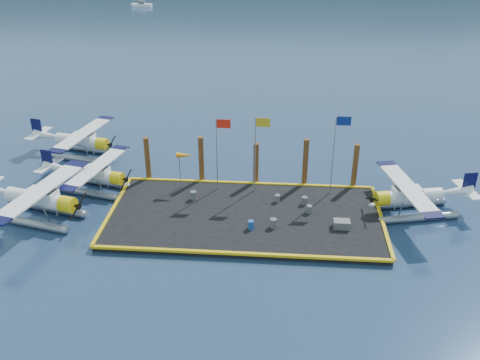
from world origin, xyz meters
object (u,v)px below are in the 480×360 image
object	(u,v)px
drum_4	(309,209)
seaplane_b	(94,176)
crate	(342,224)
piling_1	(201,161)
piling_2	(256,165)
drum_1	(273,223)
seaplane_a	(39,201)
flagpole_red	(219,144)
drum_3	(251,225)
flagpole_yellow	(258,143)
piling_3	(305,164)
seaplane_d	(411,198)
drum_0	(193,195)
windsock	(185,156)
drum_5	(277,198)
seaplane_c	(81,143)
drum_2	(305,201)
piling_0	(148,160)
flagpole_blue	(337,144)

from	to	relation	value
drum_4	seaplane_b	bearing A→B (deg)	170.69
crate	piling_1	bearing A→B (deg)	148.76
piling_2	drum_1	bearing A→B (deg)	-76.91
seaplane_a	flagpole_red	bearing A→B (deg)	125.05
drum_3	flagpole_yellow	size ratio (longest dim) A/B	0.10
piling_3	drum_4	bearing A→B (deg)	-87.06
flagpole_red	flagpole_yellow	bearing A→B (deg)	0.00
seaplane_a	seaplane_d	xyz separation A→B (m)	(27.31, 2.91, -0.14)
drum_0	piling_3	bearing A→B (deg)	21.55
windsock	drum_0	bearing A→B (deg)	-64.79
drum_5	flagpole_red	distance (m)	6.17
flagpole_red	piling_2	xyz separation A→B (m)	(2.79, 1.60, -2.50)
piling_1	seaplane_c	bearing A→B (deg)	159.36
drum_3	drum_5	bearing A→B (deg)	65.90
piling_3	windsock	bearing A→B (deg)	-170.47
drum_3	windsock	bearing A→B (deg)	134.43
flagpole_yellow	drum_2	bearing A→B (deg)	-26.87
drum_4	seaplane_c	bearing A→B (deg)	155.85
flagpole_red	drum_4	bearing A→B (deg)	-24.24
seaplane_a	seaplane_c	xyz separation A→B (m)	(-0.79, 11.09, -0.13)
drum_3	seaplane_c	bearing A→B (deg)	144.38
piling_2	drum_2	bearing A→B (deg)	-41.59
drum_2	piling_1	xyz separation A→B (m)	(-8.43, 3.49, 1.40)
crate	piling_3	bearing A→B (deg)	110.31
piling_3	piling_0	bearing A→B (deg)	180.00
drum_1	flagpole_yellow	distance (m)	6.73
drum_4	piling_0	size ratio (longest dim) A/B	0.15
seaplane_b	piling_3	size ratio (longest dim) A/B	1.99
seaplane_a	drum_2	size ratio (longest dim) A/B	16.19
seaplane_b	flagpole_blue	xyz separation A→B (m)	(19.19, 0.34, 3.36)
drum_1	piling_1	distance (m)	9.39
seaplane_b	drum_3	size ratio (longest dim) A/B	13.65
windsock	piling_1	size ratio (longest dim) A/B	0.74
drum_2	piling_0	size ratio (longest dim) A/B	0.15
seaplane_b	flagpole_blue	world-z (taller)	flagpole_blue
windsock	piling_3	size ratio (longest dim) A/B	0.73
drum_1	piling_0	distance (m)	12.78
seaplane_d	flagpole_red	distance (m)	15.00
drum_5	flagpole_blue	size ratio (longest dim) A/B	0.09
flagpole_blue	piling_3	distance (m)	3.72
seaplane_b	flagpole_yellow	size ratio (longest dim) A/B	1.38
drum_2	piling_1	bearing A→B (deg)	157.52
seaplane_a	flagpole_blue	world-z (taller)	flagpole_blue
drum_3	windsock	world-z (taller)	windsock
drum_2	piling_2	world-z (taller)	piling_2
seaplane_c	piling_1	xyz separation A→B (m)	(11.85, -4.47, 0.70)
seaplane_b	piling_0	xyz separation A→B (m)	(3.99, 1.94, 0.68)
flagpole_blue	drum_4	bearing A→B (deg)	-121.62
piling_3	crate	bearing A→B (deg)	-69.69
drum_4	windsock	distance (m)	10.58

